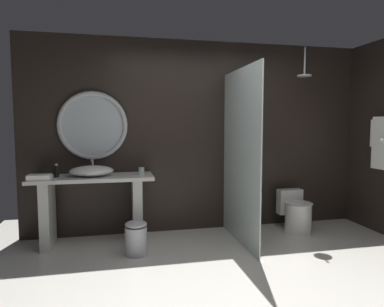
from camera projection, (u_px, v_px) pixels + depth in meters
The scene contains 12 objects.
ground_plane at pixel (253, 291), 3.00m from camera, with size 5.76×5.76×0.00m, color silver.
back_wall_panel at pixel (202, 136), 4.73m from camera, with size 4.80×0.10×2.60m, color black.
vanity_counter at pixel (93, 202), 4.16m from camera, with size 1.46×0.54×0.84m.
vessel_sink at pixel (92, 171), 4.13m from camera, with size 0.52×0.43×0.19m.
tumbler_cup at pixel (141, 171), 4.24m from camera, with size 0.07×0.07×0.09m, color silver.
soap_dispenser at pixel (56, 171), 4.03m from camera, with size 0.06×0.06×0.16m.
round_wall_mirror at pixel (93, 125), 4.32m from camera, with size 0.88×0.06×0.88m.
shower_glass_panel at pixel (240, 157), 4.16m from camera, with size 0.02×1.26×2.15m, color silver.
rain_shower_head at pixel (304, 73), 4.54m from camera, with size 0.19×0.19×0.39m.
toilet at pixel (296, 213), 4.65m from camera, with size 0.37×0.52×0.55m.
waste_bin at pixel (136, 238), 3.82m from camera, with size 0.25×0.25×0.39m.
folded_hand_towel at pixel (39, 177), 3.85m from camera, with size 0.25×0.17×0.06m, color white.
Camera 1 is at (-1.14, -2.70, 1.48)m, focal length 31.69 mm.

